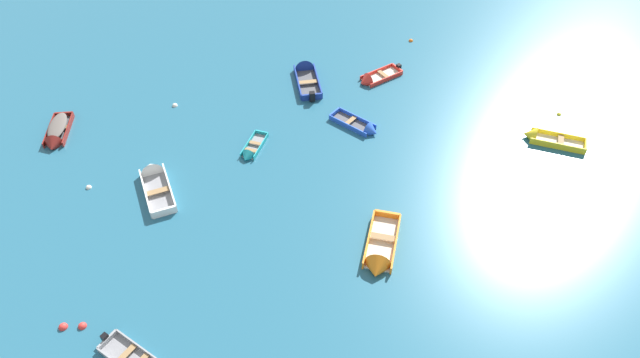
# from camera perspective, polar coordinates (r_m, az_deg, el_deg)

# --- Properties ---
(rowboat_white_outer_left) EXTENTS (2.12, 4.43, 1.32)m
(rowboat_white_outer_left) POSITION_cam_1_polar(r_m,az_deg,el_deg) (34.16, -16.47, 0.08)
(rowboat_white_outer_left) COLOR gray
(rowboat_white_outer_left) RESTS_ON ground_plane
(rowboat_deep_blue_midfield_right) EXTENTS (1.69, 4.68, 1.37)m
(rowboat_deep_blue_midfield_right) POSITION_cam_1_polar(r_m,az_deg,el_deg) (41.26, -1.48, 10.69)
(rowboat_deep_blue_midfield_right) COLOR #4C4C51
(rowboat_deep_blue_midfield_right) RESTS_ON ground_plane
(rowboat_orange_far_left) EXTENTS (3.08, 4.46, 1.37)m
(rowboat_orange_far_left) POSITION_cam_1_polar(r_m,az_deg,el_deg) (29.06, 6.00, -7.92)
(rowboat_orange_far_left) COLOR beige
(rowboat_orange_far_left) RESTS_ON ground_plane
(rowboat_yellow_far_right) EXTENTS (3.83, 2.90, 1.08)m
(rowboat_yellow_far_right) POSITION_cam_1_polar(r_m,az_deg,el_deg) (38.18, 21.62, 3.91)
(rowboat_yellow_far_right) COLOR beige
(rowboat_yellow_far_right) RESTS_ON ground_plane
(rowboat_turquoise_near_left) EXTENTS (2.13, 2.83, 0.84)m
(rowboat_turquoise_near_left) POSITION_cam_1_polar(r_m,az_deg,el_deg) (34.81, -7.09, 2.71)
(rowboat_turquoise_near_left) COLOR gray
(rowboat_turquoise_near_left) RESTS_ON ground_plane
(rowboat_red_center) EXTENTS (3.63, 2.40, 1.13)m
(rowboat_red_center) POSITION_cam_1_polar(r_m,az_deg,el_deg) (40.86, 5.25, 10.02)
(rowboat_red_center) COLOR beige
(rowboat_red_center) RESTS_ON ground_plane
(rowboat_blue_near_right) EXTENTS (2.99, 3.34, 1.03)m
(rowboat_blue_near_right) POSITION_cam_1_polar(r_m,az_deg,el_deg) (36.42, 4.48, 5.19)
(rowboat_blue_near_right) COLOR #4C4C51
(rowboat_blue_near_right) RESTS_ON ground_plane
(rowboat_maroon_distant_center) EXTENTS (1.59, 3.73, 1.13)m
(rowboat_maroon_distant_center) POSITION_cam_1_polar(r_m,az_deg,el_deg) (39.35, -25.20, 4.14)
(rowboat_maroon_distant_center) COLOR #4C4C51
(rowboat_maroon_distant_center) RESTS_ON ground_plane
(mooring_buoy_between_boats_right) EXTENTS (0.37, 0.37, 0.37)m
(mooring_buoy_between_boats_right) POSITION_cam_1_polar(r_m,az_deg,el_deg) (39.67, -14.50, 7.20)
(mooring_buoy_between_boats_right) COLOR silver
(mooring_buoy_between_boats_right) RESTS_ON ground_plane
(mooring_buoy_outer_edge) EXTENTS (0.40, 0.40, 0.40)m
(mooring_buoy_outer_edge) POSITION_cam_1_polar(r_m,az_deg,el_deg) (29.10, -22.95, -13.61)
(mooring_buoy_outer_edge) COLOR red
(mooring_buoy_outer_edge) RESTS_ON ground_plane
(mooring_buoy_midfield) EXTENTS (0.31, 0.31, 0.31)m
(mooring_buoy_midfield) POSITION_cam_1_polar(r_m,az_deg,el_deg) (40.89, 23.08, 6.03)
(mooring_buoy_midfield) COLOR yellow
(mooring_buoy_midfield) RESTS_ON ground_plane
(mooring_buoy_central) EXTENTS (0.42, 0.42, 0.42)m
(mooring_buoy_central) POSITION_cam_1_polar(r_m,az_deg,el_deg) (29.42, -24.59, -13.52)
(mooring_buoy_central) COLOR red
(mooring_buoy_central) RESTS_ON ground_plane
(mooring_buoy_trailing) EXTENTS (0.32, 0.32, 0.32)m
(mooring_buoy_trailing) POSITION_cam_1_polar(r_m,az_deg,el_deg) (35.17, -22.40, -0.82)
(mooring_buoy_trailing) COLOR silver
(mooring_buoy_trailing) RESTS_ON ground_plane
(mooring_buoy_far_field) EXTENTS (0.34, 0.34, 0.34)m
(mooring_buoy_far_field) POSITION_cam_1_polar(r_m,az_deg,el_deg) (45.98, 9.20, 13.66)
(mooring_buoy_far_field) COLOR orange
(mooring_buoy_far_field) RESTS_ON ground_plane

